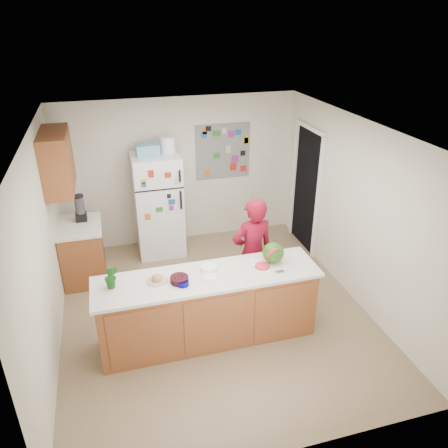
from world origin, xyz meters
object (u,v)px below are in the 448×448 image
object	(u,v)px
refrigerator	(158,205)
cherry_bowl	(179,279)
watermelon	(273,253)
person	(252,253)

from	to	relation	value
refrigerator	cherry_bowl	distance (m)	2.42
refrigerator	watermelon	world-z (taller)	refrigerator
person	watermelon	xyz separation A→B (m)	(0.09, -0.49, 0.27)
watermelon	cherry_bowl	distance (m)	1.19
refrigerator	watermelon	distance (m)	2.57
refrigerator	cherry_bowl	bearing A→B (deg)	-92.20
cherry_bowl	refrigerator	bearing A→B (deg)	87.80
person	cherry_bowl	bearing A→B (deg)	23.38
watermelon	cherry_bowl	size ratio (longest dim) A/B	1.25
person	refrigerator	bearing A→B (deg)	-66.47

